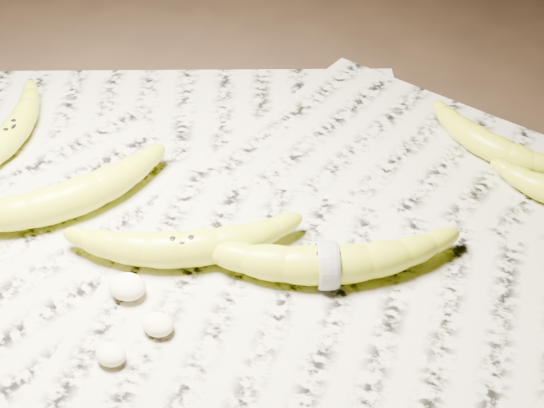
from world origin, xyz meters
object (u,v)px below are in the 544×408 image
at_px(banana_left_b, 63,198).
at_px(banana_upper_b, 488,142).
at_px(banana_left_a, 10,133).
at_px(banana_taped, 327,262).
at_px(banana_center, 183,246).

distance_m(banana_left_b, banana_upper_b, 0.48).
bearing_deg(banana_upper_b, banana_left_a, -136.23).
bearing_deg(banana_upper_b, banana_left_b, -122.01).
xyz_separation_m(banana_taped, banana_upper_b, (0.11, 0.25, -0.00)).
relative_size(banana_left_a, banana_taped, 0.80).
height_order(banana_left_b, banana_taped, banana_left_b).
bearing_deg(banana_center, banana_taped, -14.32).
xyz_separation_m(banana_left_a, banana_center, (0.27, -0.10, 0.00)).
bearing_deg(banana_center, banana_left_a, 133.85).
bearing_deg(banana_upper_b, banana_taped, -89.63).
bearing_deg(banana_left_a, banana_left_b, -129.68).
bearing_deg(banana_center, banana_left_b, 147.03).
height_order(banana_left_a, banana_center, banana_center).
bearing_deg(banana_taped, banana_upper_b, 41.96).
relative_size(banana_left_b, banana_taped, 0.90).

